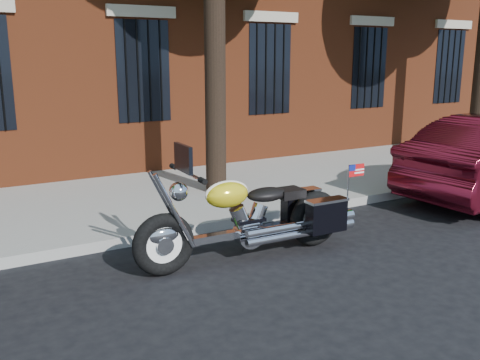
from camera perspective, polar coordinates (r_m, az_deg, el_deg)
ground at (r=6.98m, az=4.83°, el=-8.02°), size 120.00×120.00×0.00m
curb at (r=8.06m, az=-0.73°, el=-4.47°), size 40.00×0.16×0.15m
sidewalk at (r=9.68m, az=-6.15°, el=-1.52°), size 40.00×3.60×0.15m
motorcycle at (r=6.72m, az=1.69°, el=-4.15°), size 3.02×0.88×1.53m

